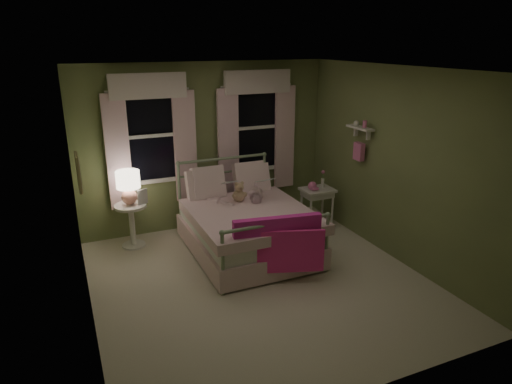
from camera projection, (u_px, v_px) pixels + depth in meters
name	position (u px, v px, depth m)	size (l,w,h in m)	color
room_shell	(260.00, 183.00, 5.35)	(4.20, 4.20, 4.20)	#EFE5CE
bed	(246.00, 226.00, 6.50)	(1.58, 2.04, 1.18)	white
pink_throw	(278.00, 239.00, 5.53)	(1.10, 0.40, 0.71)	#DA2A9E
child_left	(217.00, 185.00, 6.59)	(0.24, 0.16, 0.67)	#F7D1DD
child_right	(253.00, 178.00, 6.79)	(0.37, 0.29, 0.76)	#F7D1DD
book_left	(223.00, 186.00, 6.35)	(0.20, 0.27, 0.03)	beige
book_right	(259.00, 184.00, 6.58)	(0.20, 0.27, 0.02)	beige
teddy_bear	(239.00, 193.00, 6.59)	(0.23, 0.19, 0.31)	tan
nightstand_left	(132.00, 220.00, 6.62)	(0.46, 0.46, 0.65)	white
table_lamp	(128.00, 185.00, 6.45)	(0.34, 0.34, 0.49)	#F3A18F
book_nightstand	(138.00, 205.00, 6.52)	(0.16, 0.22, 0.02)	beige
nightstand_right	(317.00, 195.00, 7.29)	(0.50, 0.40, 0.64)	white
pink_toy	(312.00, 186.00, 7.19)	(0.14, 0.19, 0.14)	pink
bud_vase	(323.00, 179.00, 7.30)	(0.06, 0.06, 0.28)	white
window_left	(151.00, 132.00, 6.69)	(1.34, 0.13, 1.96)	black
window_right	(257.00, 123.00, 7.34)	(1.34, 0.13, 1.96)	black
wall_shelf	(360.00, 140.00, 6.61)	(0.15, 0.50, 0.60)	white
framed_picture	(79.00, 173.00, 5.07)	(0.03, 0.32, 0.42)	beige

